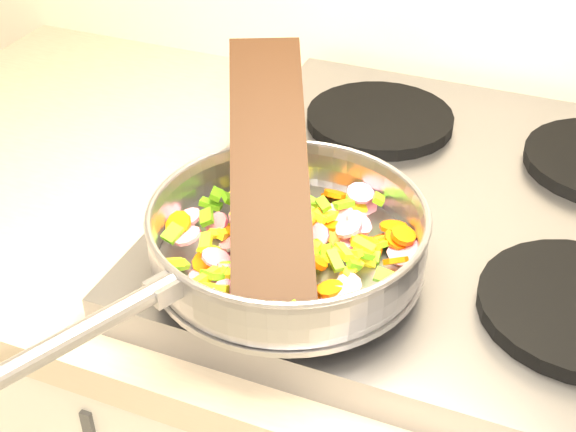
% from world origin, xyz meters
% --- Properties ---
extents(cooktop, '(0.60, 0.60, 0.04)m').
position_xyz_m(cooktop, '(-0.70, 1.67, 0.92)').
color(cooktop, '#939399').
rests_on(cooktop, counter_top).
extents(grate_fl, '(0.19, 0.19, 0.02)m').
position_xyz_m(grate_fl, '(-0.84, 1.52, 0.95)').
color(grate_fl, black).
rests_on(grate_fl, cooktop).
extents(grate_bl, '(0.19, 0.19, 0.02)m').
position_xyz_m(grate_bl, '(-0.84, 1.81, 0.95)').
color(grate_bl, black).
rests_on(grate_bl, cooktop).
extents(saute_pan, '(0.31, 0.45, 0.06)m').
position_xyz_m(saute_pan, '(-0.83, 1.47, 0.99)').
color(saute_pan, '#9E9EA5').
rests_on(saute_pan, grate_fl).
extents(vegetable_heap, '(0.26, 0.25, 0.05)m').
position_xyz_m(vegetable_heap, '(-0.83, 1.47, 0.98)').
color(vegetable_heap, '#E05A04').
rests_on(vegetable_heap, saute_pan).
extents(wooden_spatula, '(0.20, 0.31, 0.14)m').
position_xyz_m(wooden_spatula, '(-0.86, 1.50, 1.04)').
color(wooden_spatula, black).
rests_on(wooden_spatula, saute_pan).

